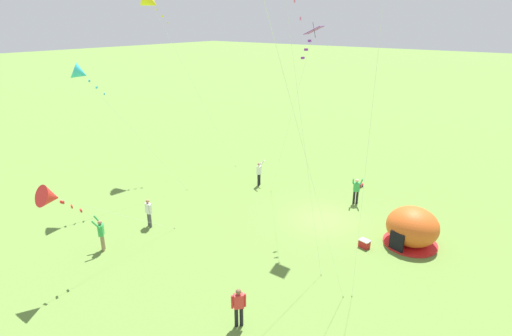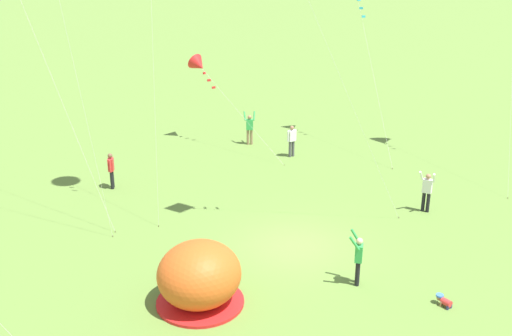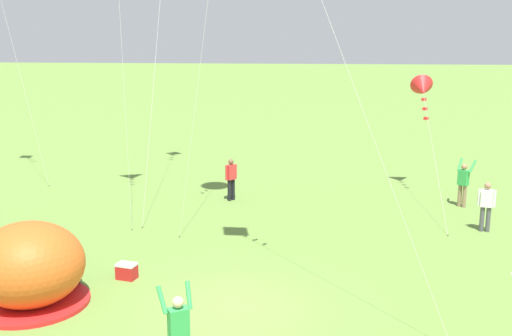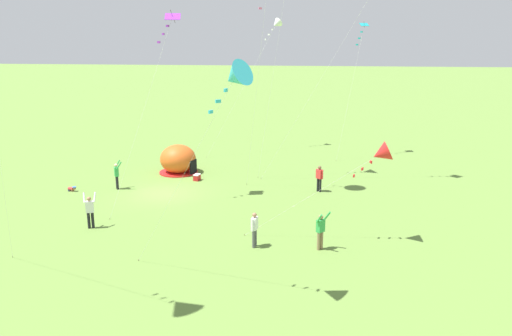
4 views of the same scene
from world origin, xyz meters
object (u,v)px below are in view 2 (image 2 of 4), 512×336
object	(u,v)px
popup_tent	(199,276)
person_flying_kite	(358,258)
person_center_field	(292,139)
person_near_tent	(427,190)
person_watching_sky	(250,128)
toddler_crawling	(444,301)
kite_red	(199,65)
cooler_box	(206,257)
person_strolling	(111,169)

from	to	relation	value
popup_tent	person_flying_kite	world-z (taller)	popup_tent
person_center_field	person_near_tent	xyz separation A→B (m)	(-1.34, -8.79, 0.03)
popup_tent	person_center_field	bearing A→B (deg)	29.89
person_flying_kite	person_watching_sky	bearing A→B (deg)	58.57
person_flying_kite	toddler_crawling	bearing A→B (deg)	-72.60
person_watching_sky	person_center_field	bearing A→B (deg)	-88.22
popup_tent	kite_red	size ratio (longest dim) A/B	0.40
popup_tent	kite_red	world-z (taller)	kite_red
person_flying_kite	kite_red	bearing A→B (deg)	67.01
cooler_box	person_watching_sky	xyz separation A→B (m)	(10.74, 8.55, 0.78)
popup_tent	kite_red	bearing A→B (deg)	49.34
cooler_box	person_center_field	size ratio (longest dim) A/B	0.35
toddler_crawling	kite_red	bearing A→B (deg)	72.45
person_strolling	person_center_field	distance (m)	9.74
person_center_field	kite_red	world-z (taller)	kite_red
toddler_crawling	person_center_field	bearing A→B (deg)	60.34
toddler_crawling	person_near_tent	xyz separation A→B (m)	(6.00, 4.09, 0.82)
toddler_crawling	person_watching_sky	xyz separation A→B (m)	(7.24, 15.99, 0.82)
cooler_box	person_strolling	xyz separation A→B (m)	(1.58, 8.46, 0.74)
kite_red	person_flying_kite	bearing A→B (deg)	-112.99
person_watching_sky	kite_red	bearing A→B (deg)	116.37
popup_tent	person_center_field	distance (m)	14.59
cooler_box	person_near_tent	size ratio (longest dim) A/B	0.31
person_center_field	cooler_box	bearing A→B (deg)	-153.34
popup_tent	person_near_tent	size ratio (longest dim) A/B	1.49
cooler_box	toddler_crawling	world-z (taller)	cooler_box
toddler_crawling	person_flying_kite	world-z (taller)	person_flying_kite
cooler_box	person_near_tent	distance (m)	10.11
cooler_box	person_flying_kite	size ratio (longest dim) A/B	0.31
person_strolling	kite_red	xyz separation A→B (m)	(7.83, 2.77, 3.43)
popup_tent	cooler_box	distance (m)	2.69
toddler_crawling	person_near_tent	distance (m)	7.31
cooler_box	toddler_crawling	xyz separation A→B (m)	(3.50, -7.44, -0.04)
person_strolling	person_flying_kite	size ratio (longest dim) A/B	0.91
toddler_crawling	person_flying_kite	xyz separation A→B (m)	(-0.86, 2.74, 0.82)
person_center_field	person_near_tent	size ratio (longest dim) A/B	0.91
popup_tent	toddler_crawling	bearing A→B (deg)	-46.57
popup_tent	person_strolling	world-z (taller)	popup_tent
cooler_box	person_flying_kite	xyz separation A→B (m)	(2.64, -4.71, 0.78)
kite_red	toddler_crawling	bearing A→B (deg)	-107.55
person_strolling	kite_red	distance (m)	8.99
person_near_tent	person_strolling	bearing A→B (deg)	123.86
person_near_tent	kite_red	size ratio (longest dim) A/B	0.27
toddler_crawling	person_center_field	world-z (taller)	person_center_field
person_strolling	popup_tent	bearing A→B (deg)	-108.23
person_center_field	popup_tent	bearing A→B (deg)	-150.11
popup_tent	cooler_box	world-z (taller)	popup_tent
cooler_box	person_watching_sky	distance (m)	13.75
cooler_box	person_center_field	bearing A→B (deg)	26.66
toddler_crawling	popup_tent	bearing A→B (deg)	133.43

